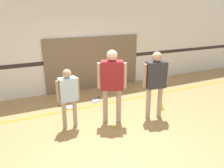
% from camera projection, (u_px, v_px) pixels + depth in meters
% --- Properties ---
extents(ground_plane, '(16.00, 16.00, 0.00)m').
position_uv_depth(ground_plane, '(113.00, 126.00, 5.12)').
color(ground_plane, '#A87F4C').
extents(wall_back, '(16.00, 0.07, 3.20)m').
position_uv_depth(wall_back, '(76.00, 42.00, 6.97)').
color(wall_back, silver).
rests_on(wall_back, ground_plane).
extents(wall_panel, '(3.28, 0.05, 1.76)m').
position_uv_depth(wall_panel, '(94.00, 63.00, 7.38)').
color(wall_panel, '#756047').
rests_on(wall_panel, ground_plane).
extents(floor_stripe, '(14.40, 0.10, 0.01)m').
position_uv_depth(floor_stripe, '(94.00, 106.00, 6.21)').
color(floor_stripe, orange).
rests_on(floor_stripe, ground_plane).
extents(person_instructor, '(0.62, 0.45, 1.76)m').
position_uv_depth(person_instructor, '(112.00, 79.00, 4.98)').
color(person_instructor, tan).
rests_on(person_instructor, ground_plane).
extents(person_student_left, '(0.53, 0.24, 1.39)m').
position_uv_depth(person_student_left, '(68.00, 92.00, 4.81)').
color(person_student_left, tan).
rests_on(person_student_left, ground_plane).
extents(person_student_right, '(0.63, 0.34, 1.67)m').
position_uv_depth(person_student_right, '(156.00, 78.00, 5.22)').
color(person_student_right, tan).
rests_on(person_student_right, ground_plane).
extents(racket_spare_on_floor, '(0.49, 0.42, 0.03)m').
position_uv_depth(racket_spare_on_floor, '(69.00, 107.00, 6.10)').
color(racket_spare_on_floor, '#28282D').
rests_on(racket_spare_on_floor, ground_plane).
extents(racket_second_spare, '(0.44, 0.45, 0.03)m').
position_uv_depth(racket_second_spare, '(96.00, 100.00, 6.56)').
color(racket_second_spare, blue).
rests_on(racket_second_spare, ground_plane).
extents(tennis_ball_near_instructor, '(0.07, 0.07, 0.07)m').
position_uv_depth(tennis_ball_near_instructor, '(114.00, 127.00, 5.02)').
color(tennis_ball_near_instructor, '#CCE038').
rests_on(tennis_ball_near_instructor, ground_plane).
extents(tennis_ball_by_spare_racket, '(0.07, 0.07, 0.07)m').
position_uv_depth(tennis_ball_by_spare_racket, '(76.00, 104.00, 6.21)').
color(tennis_ball_by_spare_racket, '#CCE038').
rests_on(tennis_ball_by_spare_racket, ground_plane).
extents(training_cone, '(0.21, 0.21, 0.22)m').
position_uv_depth(training_cone, '(161.00, 106.00, 5.94)').
color(training_cone, yellow).
rests_on(training_cone, ground_plane).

